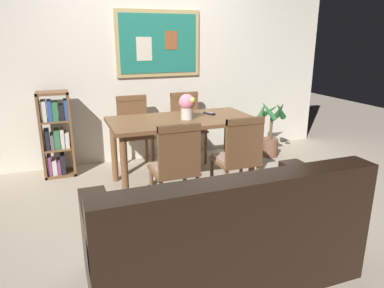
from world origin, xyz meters
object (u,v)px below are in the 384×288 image
at_px(dining_chair_near_right, 239,154).
at_px(potted_palm, 271,133).
at_px(dining_table, 182,127).
at_px(dining_chair_near_left, 176,163).
at_px(dining_chair_far_right, 187,121).
at_px(dining_chair_far_left, 134,126).
at_px(bookshelf, 56,135).
at_px(flower_vase, 187,105).
at_px(potted_ivy, 245,133).
at_px(tv_remote, 209,113).
at_px(leather_couch, 223,238).

relative_size(dining_chair_near_right, potted_palm, 1.13).
bearing_deg(dining_table, dining_chair_near_left, -113.11).
relative_size(dining_chair_far_right, dining_chair_far_left, 1.00).
distance_m(dining_chair_near_right, bookshelf, 2.22).
xyz_separation_m(dining_chair_near_right, flower_vase, (-0.28, 0.69, 0.38)).
xyz_separation_m(potted_palm, flower_vase, (-1.42, -0.51, 0.57)).
xyz_separation_m(dining_chair_near_left, potted_ivy, (1.57, 1.57, -0.27)).
bearing_deg(dining_table, dining_chair_far_right, 66.34).
bearing_deg(dining_chair_far_left, potted_palm, -7.93).
distance_m(dining_table, potted_ivy, 1.53).
xyz_separation_m(dining_table, dining_chair_far_left, (-0.39, 0.72, -0.12)).
bearing_deg(dining_chair_far_left, dining_chair_near_right, -63.78).
relative_size(dining_chair_near_right, dining_chair_near_left, 1.00).
bearing_deg(dining_chair_near_right, tv_remote, 86.99).
distance_m(potted_palm, tv_remote, 1.23).
distance_m(dining_chair_near_left, tv_remote, 1.13).
bearing_deg(tv_remote, dining_chair_far_left, 140.61).
bearing_deg(dining_table, potted_ivy, 32.69).
bearing_deg(dining_chair_far_right, dining_chair_far_left, -178.49).
bearing_deg(leather_couch, bookshelf, 112.40).
bearing_deg(flower_vase, potted_ivy, 35.07).
bearing_deg(dining_chair_near_right, leather_couch, -122.73).
relative_size(dining_chair_near_left, leather_couch, 0.51).
xyz_separation_m(dining_chair_far_left, potted_palm, (1.86, -0.26, -0.20)).
height_order(dining_chair_far_right, leather_couch, dining_chair_far_right).
xyz_separation_m(potted_ivy, potted_palm, (0.22, -0.34, 0.07)).
bearing_deg(dining_chair_far_right, dining_chair_near_right, -89.99).
height_order(dining_chair_near_left, tv_remote, dining_chair_near_left).
bearing_deg(dining_table, dining_chair_near_right, -66.09).
height_order(dining_chair_far_left, flower_vase, flower_vase).
height_order(leather_couch, tv_remote, leather_couch).
distance_m(dining_chair_near_right, leather_couch, 1.18).
height_order(dining_chair_far_right, potted_palm, dining_chair_far_right).
height_order(dining_chair_far_left, tv_remote, dining_chair_far_left).
relative_size(dining_table, dining_chair_far_left, 1.75).
bearing_deg(potted_palm, dining_chair_far_left, 172.07).
distance_m(dining_chair_far_left, leather_couch, 2.44).
distance_m(dining_chair_near_right, dining_chair_near_left, 0.65).
bearing_deg(bookshelf, dining_chair_far_right, -0.74).
xyz_separation_m(dining_chair_far_right, leather_couch, (-0.63, -2.45, -0.23)).
height_order(leather_couch, potted_ivy, leather_couch).
height_order(dining_chair_far_right, flower_vase, flower_vase).
bearing_deg(dining_chair_near_left, dining_chair_far_left, 92.41).
bearing_deg(potted_ivy, dining_chair_near_left, -135.09).
xyz_separation_m(dining_chair_far_right, tv_remote, (0.04, -0.64, 0.23)).
relative_size(leather_couch, flower_vase, 6.53).
height_order(dining_chair_far_right, potted_ivy, dining_chair_far_right).
height_order(dining_chair_near_left, flower_vase, flower_vase).
bearing_deg(tv_remote, dining_table, -165.10).
height_order(bookshelf, tv_remote, bookshelf).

